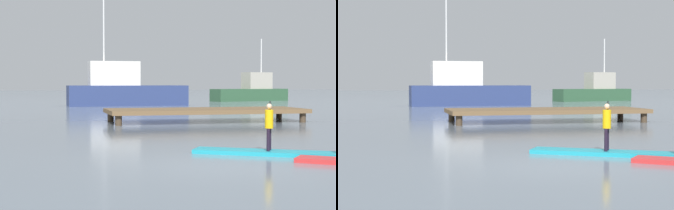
{
  "view_description": "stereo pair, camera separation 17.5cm",
  "coord_description": "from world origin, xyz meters",
  "views": [
    {
      "loc": [
        -3.87,
        -11.22,
        1.76
      ],
      "look_at": [
        -0.52,
        3.08,
        1.17
      ],
      "focal_mm": 60.53,
      "sensor_mm": 36.0,
      "label": 1
    },
    {
      "loc": [
        -3.7,
        -11.25,
        1.76
      ],
      "look_at": [
        -0.52,
        3.08,
        1.17
      ],
      "focal_mm": 60.53,
      "sensor_mm": 36.0,
      "label": 2
    }
  ],
  "objects": [
    {
      "name": "paddleboard_near",
      "position": [
        1.64,
        1.57,
        0.05
      ],
      "size": [
        3.49,
        2.45,
        0.1
      ],
      "color": "#1E9EB2",
      "rests_on": "ground"
    },
    {
      "name": "ground_plane",
      "position": [
        0.0,
        0.0,
        0.0
      ],
      "size": [
        240.0,
        240.0,
        0.0
      ],
      "primitive_type": "plane",
      "color": "slate"
    },
    {
      "name": "paddler_child_solo",
      "position": [
        1.66,
        1.57,
        0.75
      ],
      "size": [
        0.28,
        0.36,
        1.2
      ],
      "color": "black",
      "rests_on": "paddleboard_near"
    },
    {
      "name": "motor_boat_small_navy",
      "position": [
        2.67,
        31.35,
        1.2
      ],
      "size": [
        9.0,
        2.88,
        9.23
      ],
      "color": "navy",
      "rests_on": "ground"
    },
    {
      "name": "fishing_boat_green_midground",
      "position": [
        16.23,
        39.47,
        0.95
      ],
      "size": [
        8.13,
        3.93,
        5.94
      ],
      "color": "#2D5638",
      "rests_on": "ground"
    },
    {
      "name": "floating_dock",
      "position": [
        3.52,
        12.92,
        0.49
      ],
      "size": [
        8.78,
        3.09,
        0.59
      ],
      "color": "brown",
      "rests_on": "ground"
    }
  ]
}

